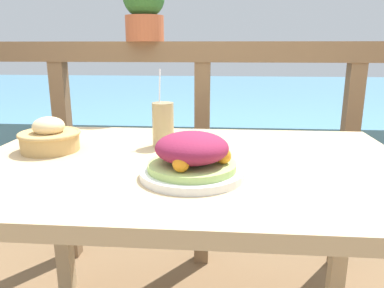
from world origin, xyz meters
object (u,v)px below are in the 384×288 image
Objects in this scene: bread_basket at (50,137)px; potted_plant at (144,8)px; drink_glass at (163,125)px; salad_plate at (192,158)px.

potted_plant reaches higher than bread_basket.
salad_plate is at bearing -68.00° from drink_glass.
salad_plate is 1.39× the size of bread_basket.
drink_glass is 1.32× the size of bread_basket.
potted_plant reaches higher than salad_plate.
drink_glass is 0.70m from potted_plant.
bread_basket is (-0.47, 0.21, -0.01)m from salad_plate.
bread_basket is at bearing -166.32° from drink_glass.
salad_plate is 1.05× the size of drink_glass.
salad_plate reaches higher than bread_basket.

